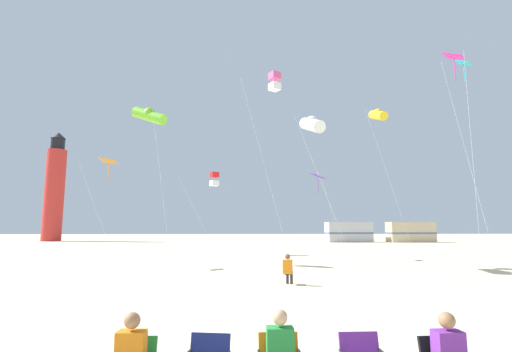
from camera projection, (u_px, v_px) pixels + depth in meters
The scene contains 14 objects.
ground at pixel (253, 339), 7.32m from camera, with size 200.00×200.00×0.00m, color beige.
kite_flyer_standing at pixel (288, 268), 14.15m from camera, with size 0.44×0.56×1.16m.
kite_box_scarlet at pixel (214, 179), 30.29m from camera, with size 3.38×3.23×6.63m.
kite_tube_white at pixel (312, 124), 21.03m from camera, with size 3.16×3.16×8.67m.
kite_box_rainbow at pixel (275, 82), 23.26m from camera, with size 2.84×2.57×11.83m.
kite_diamond_violet at pixel (319, 179), 26.03m from camera, with size 2.42×2.42×5.94m.
kite_tube_gold at pixel (378, 115), 29.15m from camera, with size 3.23×2.88×11.64m.
kite_diamond_cyan at pixel (464, 72), 22.59m from camera, with size 2.06×2.06×12.38m.
kite_diamond_orange at pixel (108, 164), 21.08m from camera, with size 2.52×1.89×6.13m.
kite_tube_lime at pixel (149, 115), 23.80m from camera, with size 2.82×2.37×10.01m.
kite_diamond_magenta at pixel (455, 65), 18.16m from camera, with size 1.25×1.25×10.73m.
lighthouse_distant at pixel (55, 189), 56.71m from camera, with size 2.80×2.80×16.80m.
rv_van_silver at pixel (349, 232), 52.63m from camera, with size 6.60×2.82×2.80m.
rv_van_tan at pixel (411, 232), 52.34m from camera, with size 6.52×2.57×2.80m.
Camera 1 is at (-0.24, -7.69, 2.21)m, focal length 25.96 mm.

